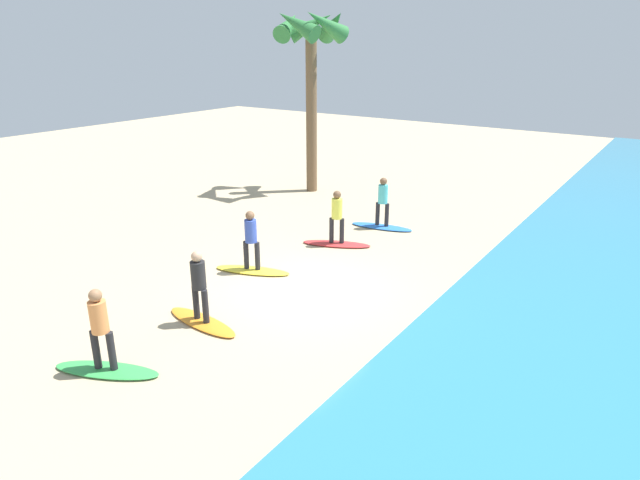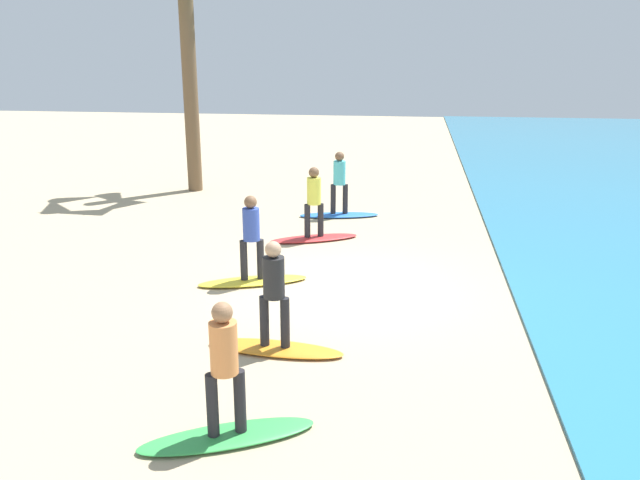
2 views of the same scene
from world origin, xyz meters
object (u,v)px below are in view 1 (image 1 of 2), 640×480
(surfer_yellow, at_px, (251,236))
(surfer_orange, at_px, (199,281))
(surfboard_orange, at_px, (202,322))
(surfboard_blue, at_px, (382,227))
(surfer_red, at_px, (337,213))
(surfboard_yellow, at_px, (252,270))
(surfboard_green, at_px, (107,370))
(surfboard_red, at_px, (337,244))
(surfer_blue, at_px, (383,198))
(palm_tree, at_px, (311,45))
(surfer_green, at_px, (100,324))

(surfer_yellow, bearing_deg, surfer_orange, 19.53)
(surfboard_orange, bearing_deg, surfer_orange, -175.17)
(surfboard_blue, xyz_separation_m, surfer_red, (2.25, -0.35, 0.99))
(surfboard_blue, distance_m, surfer_orange, 8.19)
(surfboard_yellow, bearing_deg, surfer_orange, -90.96)
(surfer_yellow, distance_m, surfboard_green, 5.38)
(surfboard_red, height_order, surfer_red, surfer_red)
(surfer_yellow, xyz_separation_m, surfer_orange, (2.84, 1.01, 0.00))
(surfer_blue, bearing_deg, surfboard_red, -8.83)
(surfboard_yellow, distance_m, surfer_orange, 3.17)
(palm_tree, bearing_deg, surfboard_red, 42.00)
(surfboard_green, bearing_deg, surfboard_red, 66.37)
(surfboard_red, relative_size, surfer_yellow, 1.28)
(surfer_yellow, relative_size, surfer_green, 1.00)
(surfboard_red, relative_size, surfer_red, 1.28)
(surfboard_red, height_order, surfboard_orange, same)
(surfboard_blue, xyz_separation_m, surfer_yellow, (5.29, -1.11, 0.99))
(surfboard_green, height_order, palm_tree, palm_tree)
(surfer_red, distance_m, surfer_orange, 5.88)
(surfer_yellow, distance_m, surfer_orange, 3.01)
(surfer_orange, bearing_deg, surfer_red, -177.57)
(surfboard_red, bearing_deg, surfer_green, -112.36)
(surfer_green, bearing_deg, surfboard_green, -90.00)
(surfer_red, distance_m, palm_tree, 8.17)
(surfer_green, bearing_deg, surfboard_yellow, -170.07)
(surfer_yellow, xyz_separation_m, palm_tree, (-7.98, -3.69, 4.75))
(surfboard_blue, height_order, surfer_blue, surfer_blue)
(surfer_blue, xyz_separation_m, surfboard_green, (10.50, -0.20, -0.99))
(surfer_blue, distance_m, surfer_green, 10.50)
(surfer_yellow, bearing_deg, surfboard_blue, 168.19)
(surfboard_yellow, bearing_deg, surfer_green, -100.56)
(surfer_blue, xyz_separation_m, surfer_red, (2.25, -0.35, 0.00))
(surfboard_blue, height_order, surfer_yellow, surfer_yellow)
(surfer_red, bearing_deg, surfboard_yellow, -13.98)
(surfboard_blue, relative_size, surfer_green, 1.28)
(surfer_blue, relative_size, palm_tree, 0.23)
(surfer_red, bearing_deg, surfer_orange, 2.43)
(surfer_blue, height_order, surfer_green, same)
(surfer_red, height_order, palm_tree, palm_tree)
(surfboard_red, relative_size, surfer_green, 1.28)
(surfer_yellow, bearing_deg, surfer_blue, 168.19)
(surfer_yellow, distance_m, surfer_green, 5.28)
(surfer_red, height_order, surfer_orange, same)
(surfer_blue, relative_size, surfboard_orange, 0.78)
(surfer_blue, distance_m, surfer_orange, 8.13)
(surfer_yellow, height_order, surfer_orange, same)
(surfboard_orange, relative_size, surfboard_green, 1.00)
(surfboard_orange, height_order, surfboard_green, same)
(surfboard_blue, bearing_deg, surfboard_yellow, -112.98)
(surfboard_orange, bearing_deg, surfboard_yellow, 114.37)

